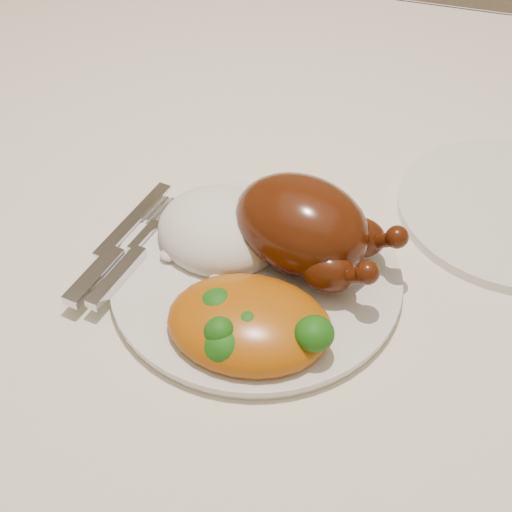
% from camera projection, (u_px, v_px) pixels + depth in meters
% --- Properties ---
extents(dining_table, '(1.60, 0.90, 0.76)m').
position_uv_depth(dining_table, '(253.00, 281.00, 0.77)').
color(dining_table, brown).
rests_on(dining_table, floor).
extents(tablecloth, '(1.73, 1.03, 0.18)m').
position_uv_depth(tablecloth, '(253.00, 231.00, 0.72)').
color(tablecloth, '#EDE4CC').
rests_on(tablecloth, dining_table).
extents(dinner_plate, '(0.29, 0.29, 0.01)m').
position_uv_depth(dinner_plate, '(256.00, 277.00, 0.63)').
color(dinner_plate, silver).
rests_on(dinner_plate, tablecloth).
extents(roast_chicken, '(0.16, 0.13, 0.08)m').
position_uv_depth(roast_chicken, '(305.00, 226.00, 0.61)').
color(roast_chicken, '#4D1B08').
rests_on(roast_chicken, dinner_plate).
extents(rice_mound, '(0.14, 0.13, 0.06)m').
position_uv_depth(rice_mound, '(221.00, 231.00, 0.64)').
color(rice_mound, white).
rests_on(rice_mound, dinner_plate).
extents(mac_and_cheese, '(0.14, 0.11, 0.05)m').
position_uv_depth(mac_and_cheese, '(252.00, 325.00, 0.56)').
color(mac_and_cheese, '#AF4B0B').
rests_on(mac_and_cheese, dinner_plate).
extents(cutlery, '(0.05, 0.17, 0.01)m').
position_uv_depth(cutlery, '(117.00, 258.00, 0.63)').
color(cutlery, silver).
rests_on(cutlery, dinner_plate).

